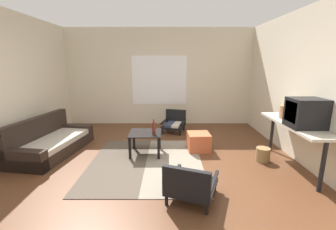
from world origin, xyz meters
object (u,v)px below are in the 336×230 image
crt_television (305,113)px  clay_vase (285,111)px  ottoman_orange (198,142)px  coffee_table (145,137)px  armchair_striped_foreground (190,184)px  wicker_basket (262,154)px  console_shelf (294,127)px  armchair_by_window (174,122)px  glass_bottle (153,128)px  couch (50,143)px

crt_television → clay_vase: size_ratio=1.39×
ottoman_orange → clay_vase: clay_vase is taller
coffee_table → armchair_striped_foreground: size_ratio=0.75×
coffee_table → wicker_basket: coffee_table is taller
console_shelf → armchair_striped_foreground: bearing=-151.7°
armchair_by_window → console_shelf: console_shelf is taller
glass_bottle → couch: bearing=175.3°
couch → armchair_by_window: couch is taller
crt_television → couch: bearing=169.0°
crt_television → wicker_basket: crt_television is taller
armchair_by_window → console_shelf: size_ratio=0.41×
clay_vase → glass_bottle: (-2.37, 0.12, -0.35)m
crt_television → glass_bottle: 2.51m
glass_bottle → crt_television: bearing=-16.3°
couch → armchair_striped_foreground: bearing=-31.5°
coffee_table → ottoman_orange: (1.06, 0.19, -0.18)m
armchair_striped_foreground → wicker_basket: armchair_striped_foreground is taller
armchair_by_window → wicker_basket: armchair_by_window is taller
coffee_table → ottoman_orange: 1.09m
ottoman_orange → clay_vase: bearing=-16.2°
clay_vase → console_shelf: bearing=-90.0°
couch → crt_television: bearing=-11.0°
couch → console_shelf: (4.42, -0.62, 0.49)m
ottoman_orange → clay_vase: 1.71m
armchair_by_window → glass_bottle: glass_bottle is taller
coffee_table → glass_bottle: (0.17, -0.12, 0.21)m
couch → clay_vase: size_ratio=5.28×
armchair_by_window → glass_bottle: size_ratio=2.30×
coffee_table → armchair_by_window: 1.62m
ottoman_orange → clay_vase: (1.48, -0.43, 0.73)m
armchair_striped_foreground → crt_television: 2.10m
clay_vase → wicker_basket: clay_vase is taller
clay_vase → armchair_by_window: bearing=138.1°
clay_vase → coffee_table: bearing=174.6°
console_shelf → clay_vase: (0.00, 0.33, 0.20)m
armchair_by_window → console_shelf: bearing=-46.8°
couch → clay_vase: bearing=-3.7°
glass_bottle → armchair_striped_foreground: bearing=-68.8°
couch → ottoman_orange: bearing=2.7°
armchair_by_window → wicker_basket: bearing=-49.6°
armchair_by_window → crt_television: (1.94, -2.32, 0.77)m
couch → armchair_by_window: 2.88m
crt_television → coffee_table: bearing=162.3°
coffee_table → armchair_striped_foreground: armchair_striped_foreground is taller
clay_vase → glass_bottle: clay_vase is taller
ottoman_orange → console_shelf: bearing=-27.1°
couch → crt_television: (4.42, -0.86, 0.79)m
crt_television → glass_bottle: crt_television is taller
armchair_striped_foreground → clay_vase: (1.82, 1.31, 0.67)m
crt_television → clay_vase: (0.00, 0.57, -0.10)m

